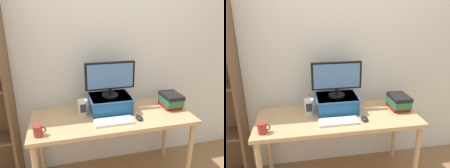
# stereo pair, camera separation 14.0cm
# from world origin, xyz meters

# --- Properties ---
(back_wall) EXTENTS (7.00, 0.08, 2.60)m
(back_wall) POSITION_xyz_m (0.00, 0.41, 1.30)
(back_wall) COLOR silver
(back_wall) RESTS_ON ground_plane
(desk) EXTENTS (1.56, 0.62, 0.76)m
(desk) POSITION_xyz_m (0.00, 0.00, 0.68)
(desk) COLOR tan
(desk) RESTS_ON ground_plane
(riser_box) EXTENTS (0.42, 0.34, 0.16)m
(riser_box) POSITION_xyz_m (0.01, 0.13, 0.84)
(riser_box) COLOR #195189
(riser_box) RESTS_ON desk
(computer_monitor) EXTENTS (0.50, 0.17, 0.35)m
(computer_monitor) POSITION_xyz_m (0.01, 0.13, 1.11)
(computer_monitor) COLOR black
(computer_monitor) RESTS_ON riser_box
(keyboard) EXTENTS (0.36, 0.14, 0.02)m
(keyboard) POSITION_xyz_m (-0.02, -0.13, 0.77)
(keyboard) COLOR silver
(keyboard) RESTS_ON desk
(computer_mouse) EXTENTS (0.06, 0.10, 0.04)m
(computer_mouse) POSITION_xyz_m (0.22, -0.13, 0.78)
(computer_mouse) COLOR black
(computer_mouse) RESTS_ON desk
(book_stack) EXTENTS (0.18, 0.25, 0.15)m
(book_stack) POSITION_xyz_m (0.64, 0.05, 0.84)
(book_stack) COLOR maroon
(book_stack) RESTS_ON desk
(coffee_mug) EXTENTS (0.10, 0.07, 0.09)m
(coffee_mug) POSITION_xyz_m (-0.68, -0.20, 0.81)
(coffee_mug) COLOR #9E2D28
(coffee_mug) RESTS_ON desk
(desk_speaker) EXTENTS (0.10, 0.10, 0.15)m
(desk_speaker) POSITION_xyz_m (-0.28, 0.11, 0.83)
(desk_speaker) COLOR silver
(desk_speaker) RESTS_ON desk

